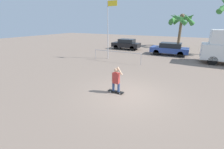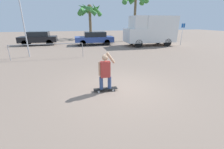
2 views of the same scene
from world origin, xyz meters
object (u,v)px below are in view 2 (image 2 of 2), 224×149
person_skateboarder (105,70)px  parked_car_blue (94,38)px  camper_van (151,30)px  palm_tree_center_background (89,10)px  parked_car_black (38,38)px  street_sign (182,31)px  skateboard (106,89)px  flagpole (22,8)px

person_skateboarder → parked_car_blue: (1.17, 12.44, -0.07)m
camper_van → palm_tree_center_background: (-5.75, 9.69, 2.56)m
parked_car_black → street_sign: size_ratio=1.71×
skateboard → street_sign: street_sign is taller
flagpole → parked_car_blue: bearing=42.5°
camper_van → palm_tree_center_background: bearing=120.7°
person_skateboarder → camper_van: camper_van is taller
palm_tree_center_background → flagpole: size_ratio=0.88×
skateboard → parked_car_blue: bearing=84.6°
parked_car_blue → flagpole: size_ratio=0.72×
flagpole → street_sign: bearing=9.5°
parked_car_black → flagpole: (0.69, -6.66, 2.70)m
person_skateboarder → parked_car_blue: bearing=84.6°
flagpole → street_sign: size_ratio=2.55×
camper_van → parked_car_blue: camper_van is taller
skateboard → parked_car_black: size_ratio=0.23×
camper_van → flagpole: 12.20m
street_sign → camper_van: bearing=170.2°
person_skateboarder → street_sign: bearing=42.4°
skateboard → flagpole: flagpole is taller
skateboard → parked_car_blue: parked_car_blue is taller
person_skateboarder → parked_car_black: person_skateboarder is taller
camper_van → street_sign: bearing=-9.8°
parked_car_blue → camper_van: bearing=-18.3°
camper_van → street_sign: 3.60m
palm_tree_center_background → flagpole: bearing=-114.7°
camper_van → person_skateboarder: bearing=-124.7°
skateboard → flagpole: (-4.44, 7.30, 3.41)m
camper_van → street_sign: size_ratio=2.31×
flagpole → person_skateboarder: bearing=-58.7°
skateboard → camper_van: camper_van is taller
parked_car_black → camper_van: bearing=-15.9°
camper_van → street_sign: camper_van is taller
skateboard → parked_car_black: (-5.13, 13.95, 0.71)m
skateboard → palm_tree_center_background: 20.61m
parked_car_blue → palm_tree_center_background: palm_tree_center_background is taller
parked_car_blue → flagpole: (-5.61, -5.14, 2.70)m
person_skateboarder → palm_tree_center_background: size_ratio=0.27×
street_sign → flagpole: bearing=-170.5°
camper_van → parked_car_black: camper_van is taller
person_skateboarder → street_sign: (10.76, 9.83, 0.67)m
person_skateboarder → parked_car_black: (-5.12, 13.95, -0.07)m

